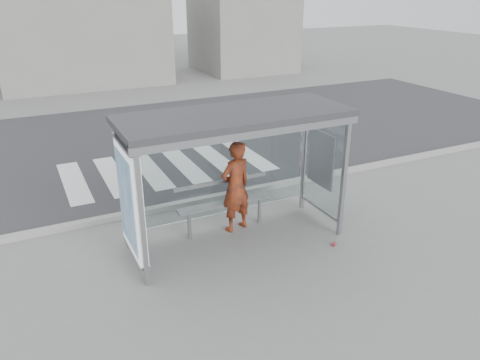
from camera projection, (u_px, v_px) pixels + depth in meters
name	position (u px, v px, depth m)	size (l,w,h in m)	color
ground	(236.00, 240.00, 9.35)	(80.00, 80.00, 0.00)	slate
road	(143.00, 142.00, 15.15)	(30.00, 10.00, 0.01)	#2D2D30
curb	(200.00, 200.00, 10.94)	(30.00, 0.18, 0.12)	gray
crosswalk	(167.00, 167.00, 13.08)	(5.55, 3.00, 0.00)	silver
bus_shelter	(216.00, 148.00, 8.48)	(4.25, 1.65, 2.62)	gray
building_center	(81.00, 32.00, 23.31)	(8.00, 5.00, 5.00)	slate
building_right	(243.00, 7.00, 26.55)	(5.00, 5.00, 7.00)	slate
person	(236.00, 187.00, 9.42)	(0.70, 0.46, 1.92)	orange
bench	(225.00, 203.00, 9.52)	(2.03, 0.33, 1.05)	slate
soda_can	(334.00, 244.00, 9.15)	(0.06, 0.06, 0.11)	#CE3C47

